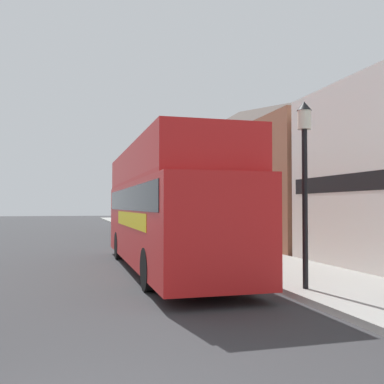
% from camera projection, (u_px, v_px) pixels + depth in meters
% --- Properties ---
extents(ground_plane, '(144.00, 144.00, 0.00)m').
position_uv_depth(ground_plane, '(68.00, 245.00, 23.97)').
color(ground_plane, '#333335').
extents(sidewalk, '(3.41, 108.00, 0.14)m').
position_uv_depth(sidewalk, '(203.00, 245.00, 22.82)').
color(sidewalk, '#999993').
rests_on(sidewalk, ground_plane).
extents(brick_terrace_rear, '(6.00, 25.74, 8.59)m').
position_uv_depth(brick_terrace_rear, '(239.00, 174.00, 30.88)').
color(brick_terrace_rear, '#9E664C').
rests_on(brick_terrace_rear, ground_plane).
extents(tour_bus, '(2.54, 11.46, 3.92)m').
position_uv_depth(tour_bus, '(165.00, 214.00, 14.62)').
color(tour_bus, red).
rests_on(tour_bus, ground_plane).
extents(parked_car_ahead_of_bus, '(1.92, 4.27, 1.40)m').
position_uv_depth(parked_car_ahead_of_bus, '(142.00, 233.00, 23.74)').
color(parked_car_ahead_of_bus, '#9E9EA3').
rests_on(parked_car_ahead_of_bus, ground_plane).
extents(lamp_post_nearest, '(0.35, 0.35, 4.43)m').
position_uv_depth(lamp_post_nearest, '(305.00, 158.00, 10.64)').
color(lamp_post_nearest, black).
rests_on(lamp_post_nearest, sidewalk).
extents(lamp_post_second, '(0.35, 0.35, 4.72)m').
position_uv_depth(lamp_post_second, '(207.00, 174.00, 18.54)').
color(lamp_post_second, black).
rests_on(lamp_post_second, sidewalk).
extents(lamp_post_third, '(0.35, 0.35, 4.28)m').
position_uv_depth(lamp_post_third, '(166.00, 188.00, 26.40)').
color(lamp_post_third, black).
rests_on(lamp_post_third, sidewalk).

